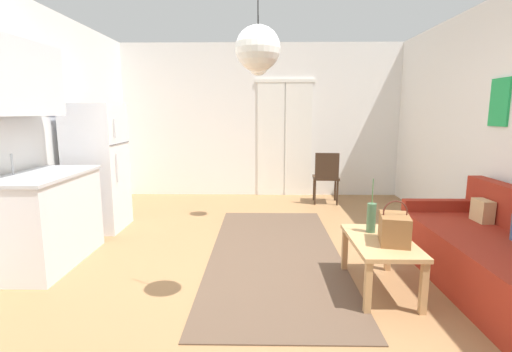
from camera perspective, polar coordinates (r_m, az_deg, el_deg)
The scene contains 12 objects.
ground_plane at distance 3.51m, azimuth 0.39°, elevation -16.36°, with size 5.50×7.76×0.10m, color #996D44.
wall_back at distance 6.78m, azimuth 0.84°, elevation 8.31°, with size 5.10×0.13×2.68m.
area_rug at distance 4.08m, azimuth 2.89°, elevation -11.65°, with size 1.35×3.21×0.01m, color brown.
couch at distance 3.71m, azimuth 34.28°, elevation -11.11°, with size 0.83×2.18×0.82m.
coffee_table at distance 3.36m, azimuth 18.39°, elevation -10.17°, with size 0.49×0.87×0.44m.
bamboo_vase at distance 3.47m, azimuth 17.12°, elevation -6.06°, with size 0.08×0.08×0.48m.
handbag at distance 3.24m, azimuth 20.28°, elevation -7.51°, with size 0.28×0.35×0.35m.
refrigerator at distance 5.16m, azimuth -22.95°, elevation 1.19°, with size 0.63×0.66×1.59m.
kitchen_counter at distance 4.19m, azimuth -30.14°, elevation -1.00°, with size 0.64×1.19×2.14m.
accent_chair at distance 6.23m, azimuth 10.61°, elevation 0.14°, with size 0.45×0.44×0.85m.
pendant_lamp_near at distance 2.59m, azimuth 0.24°, elevation 18.83°, with size 0.30×0.30×0.93m.
pendant_lamp_far at distance 4.95m, azimuth 0.38°, elevation 16.44°, with size 0.25×0.25×0.73m.
Camera 1 is at (0.03, -3.15, 1.48)m, focal length 26.31 mm.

